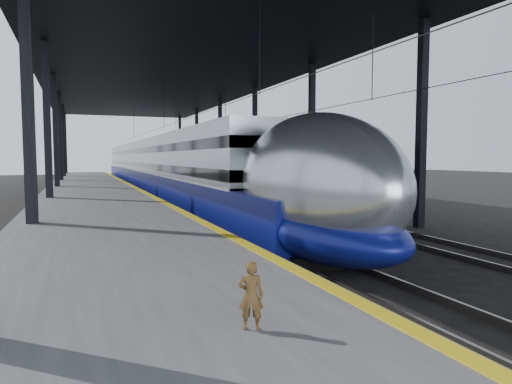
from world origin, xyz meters
TOP-DOWN VIEW (x-y plane):
  - ground at (0.00, 0.00)m, footprint 160.00×160.00m
  - platform at (-3.50, 20.00)m, footprint 6.00×80.00m
  - yellow_strip at (-0.70, 20.00)m, footprint 0.30×80.00m
  - rails at (4.50, 20.00)m, footprint 6.52×80.00m
  - canopy at (1.90, 20.00)m, footprint 18.00×75.00m
  - tgv_train at (2.00, 28.44)m, footprint 3.17×65.20m
  - second_train at (7.00, 33.33)m, footprint 2.86×56.05m
  - child at (-2.52, -5.95)m, footprint 0.36×0.30m

SIDE VIEW (x-z plane):
  - ground at x=0.00m, z-range 0.00..0.00m
  - rails at x=4.50m, z-range 0.00..0.16m
  - platform at x=-3.50m, z-range 0.00..1.00m
  - yellow_strip at x=-0.70m, z-range 1.00..1.01m
  - child at x=-2.52m, z-range 1.00..1.84m
  - second_train at x=7.00m, z-range 0.03..3.96m
  - tgv_train at x=2.00m, z-range -0.15..4.39m
  - canopy at x=1.90m, z-range 4.38..13.85m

